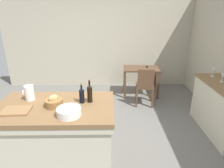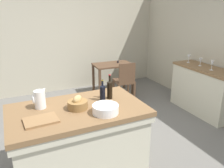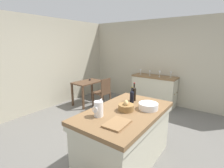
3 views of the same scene
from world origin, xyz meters
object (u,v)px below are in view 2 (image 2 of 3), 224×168
object	(u,v)px
side_cabinet	(203,90)
cutting_board	(41,120)
wooden_chair	(125,81)
bread_basket	(78,104)
pitcher	(40,99)
island_table	(79,137)
wine_bottle_amber	(103,92)
wine_glass_middle	(201,60)
wine_glass_right	(189,57)
wine_glass_left	(212,63)
wine_bottle_dark	(110,89)
wash_bowl	(105,109)
writing_desk	(113,69)

from	to	relation	value
side_cabinet	cutting_board	bearing A→B (deg)	-166.10
wooden_chair	bread_basket	world-z (taller)	bread_basket
wooden_chair	pitcher	distance (m)	2.54
island_table	wine_bottle_amber	distance (m)	0.64
wine_glass_middle	wine_glass_right	size ratio (longest dim) A/B	0.94
bread_basket	wine_glass_middle	bearing A→B (deg)	16.53
pitcher	wine_glass_middle	distance (m)	3.20
pitcher	wine_glass_left	bearing A→B (deg)	5.07
wine_bottle_dark	wine_glass_left	xyz separation A→B (m)	(2.22, 0.35, 0.03)
cutting_board	wine_glass_right	size ratio (longest dim) A/B	2.13
cutting_board	wine_glass_middle	xyz separation A→B (m)	(3.19, 0.95, 0.13)
island_table	wooden_chair	distance (m)	2.33
wash_bowl	bread_basket	size ratio (longest dim) A/B	1.26
side_cabinet	wine_bottle_amber	distance (m)	2.49
island_table	wooden_chair	world-z (taller)	wooden_chair
wine_bottle_dark	wash_bowl	bearing A→B (deg)	-120.51
pitcher	wine_bottle_amber	world-z (taller)	wine_bottle_amber
side_cabinet	bread_basket	distance (m)	2.85
side_cabinet	pitcher	xyz separation A→B (m)	(-3.14, -0.44, 0.53)
wine_bottle_dark	wine_glass_right	world-z (taller)	wine_bottle_dark
wooden_chair	wash_bowl	bearing A→B (deg)	-123.53
writing_desk	pitcher	distance (m)	2.93
side_cabinet	wine_glass_left	xyz separation A→B (m)	(-0.05, -0.17, 0.58)
wine_bottle_amber	wine_glass_middle	xyz separation A→B (m)	(2.38, 0.71, 0.03)
wine_glass_left	wash_bowl	bearing A→B (deg)	-163.29
writing_desk	side_cabinet	bearing A→B (deg)	-55.52
island_table	writing_desk	size ratio (longest dim) A/B	1.75
wash_bowl	wine_glass_right	world-z (taller)	wine_glass_right
island_table	cutting_board	distance (m)	0.63
writing_desk	wine_glass_left	distance (m)	2.22
side_cabinet	wine_bottle_dark	distance (m)	2.39
wash_bowl	wine_glass_middle	size ratio (longest dim) A/B	1.95
bread_basket	wine_glass_middle	xyz separation A→B (m)	(2.74, 0.81, 0.08)
island_table	wine_glass_middle	distance (m)	2.91
writing_desk	bread_basket	distance (m)	2.84
wooden_chair	bread_basket	bearing A→B (deg)	-132.11
wine_glass_right	wine_bottle_dark	bearing A→B (deg)	-156.20
pitcher	wine_bottle_amber	bearing A→B (deg)	-7.39
cutting_board	wine_glass_left	bearing A→B (deg)	11.21
wine_glass_left	wine_glass_right	world-z (taller)	wine_glass_left
side_cabinet	wine_glass_right	world-z (taller)	wine_glass_right
writing_desk	wine_glass_left	xyz separation A→B (m)	(1.12, -1.87, 0.43)
wash_bowl	wine_glass_right	distance (m)	2.83
bread_basket	wine_glass_left	bearing A→B (deg)	10.14
cutting_board	wine_glass_left	world-z (taller)	wine_glass_left
island_table	wine_glass_middle	xyz separation A→B (m)	(2.74, 0.80, 0.55)
wooden_chair	cutting_board	xyz separation A→B (m)	(-2.02, -1.87, 0.39)
wine_glass_middle	wine_bottle_amber	bearing A→B (deg)	-163.44
side_cabinet	wine_glass_right	distance (m)	0.74
wine_glass_left	wine_bottle_amber	bearing A→B (deg)	-170.86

